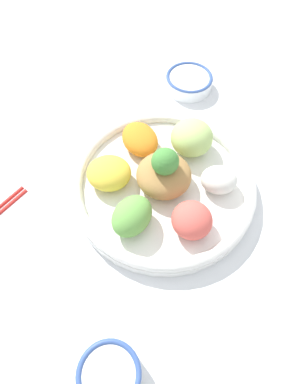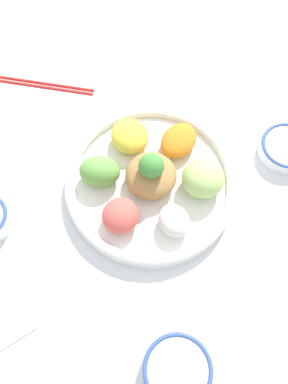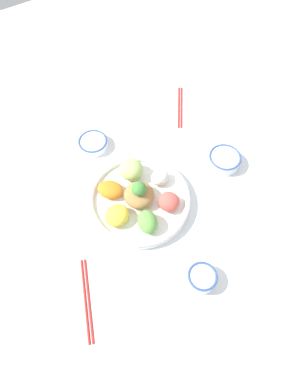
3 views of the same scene
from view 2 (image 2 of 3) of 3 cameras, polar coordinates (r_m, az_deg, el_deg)
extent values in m
plane|color=white|center=(0.72, 3.90, 0.18)|extent=(2.40, 2.40, 0.00)
cylinder|color=white|center=(0.72, 1.01, 1.30)|extent=(0.32, 0.32, 0.02)
torus|color=white|center=(0.70, 1.03, 1.80)|extent=(0.32, 0.32, 0.02)
ellipsoid|color=orange|center=(0.73, 5.29, 7.81)|extent=(0.10, 0.10, 0.04)
ellipsoid|color=yellow|center=(0.73, -2.18, 8.51)|extent=(0.09, 0.09, 0.05)
ellipsoid|color=#6BAD4C|center=(0.69, -6.77, 3.14)|extent=(0.09, 0.08, 0.05)
ellipsoid|color=#E55B51|center=(0.66, -3.62, -3.61)|extent=(0.09, 0.09, 0.05)
ellipsoid|color=white|center=(0.66, 4.61, -4.40)|extent=(0.07, 0.07, 0.04)
ellipsoid|color=#B7DB7A|center=(0.68, 8.98, 2.08)|extent=(0.10, 0.09, 0.06)
ellipsoid|color=#AD7F47|center=(0.68, 1.06, 2.52)|extent=(0.09, 0.09, 0.05)
sphere|color=#478E3D|center=(0.65, 1.12, 3.99)|extent=(0.05, 0.05, 0.05)
cylinder|color=white|center=(0.65, 5.02, -25.32)|extent=(0.11, 0.11, 0.04)
torus|color=#38569E|center=(0.63, 5.16, -25.39)|extent=(0.11, 0.11, 0.01)
cylinder|color=maroon|center=(0.63, 5.14, -25.38)|extent=(0.09, 0.09, 0.00)
cylinder|color=white|center=(0.80, 20.71, 6.20)|extent=(0.10, 0.10, 0.03)
torus|color=#38569E|center=(0.79, 21.02, 6.65)|extent=(0.10, 0.10, 0.01)
cylinder|color=white|center=(0.79, 20.95, 6.55)|extent=(0.08, 0.08, 0.00)
cylinder|color=red|center=(0.87, -15.32, 15.29)|extent=(0.22, 0.09, 0.01)
cylinder|color=red|center=(0.88, -15.14, 15.81)|extent=(0.22, 0.09, 0.01)
cube|color=silver|center=(0.70, -19.58, -20.48)|extent=(0.08, 0.04, 0.01)
ellipsoid|color=silver|center=(0.68, -14.79, -18.08)|extent=(0.06, 0.06, 0.01)
camera|label=1|loc=(0.36, -50.97, 15.38)|focal=30.00mm
camera|label=3|loc=(0.67, -97.72, 48.98)|focal=30.00mm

